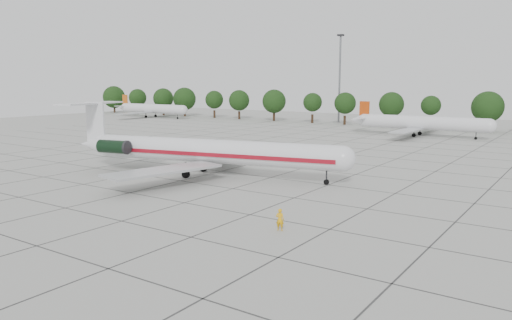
{
  "coord_description": "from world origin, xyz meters",
  "views": [
    {
      "loc": [
        33.27,
        -43.99,
        12.0
      ],
      "look_at": [
        2.92,
        0.4,
        3.5
      ],
      "focal_mm": 35.0,
      "sensor_mm": 36.0,
      "label": 1
    }
  ],
  "objects_px": {
    "main_airliner": "(199,150)",
    "bg_airliner_c": "(421,123)",
    "floodlight_mast": "(340,73)",
    "bg_airliner_a": "(152,109)",
    "ground_crew": "(280,220)"
  },
  "relations": [
    {
      "from": "bg_airliner_a",
      "to": "main_airliner",
      "type": "bearing_deg",
      "value": -40.88
    },
    {
      "from": "floodlight_mast",
      "to": "bg_airliner_c",
      "type": "bearing_deg",
      "value": -38.66
    },
    {
      "from": "bg_airliner_a",
      "to": "floodlight_mast",
      "type": "xyz_separation_m",
      "value": [
        59.74,
        17.58,
        11.37
      ]
    },
    {
      "from": "main_airliner",
      "to": "floodlight_mast",
      "type": "distance_m",
      "value": 90.97
    },
    {
      "from": "bg_airliner_a",
      "to": "bg_airliner_c",
      "type": "height_order",
      "value": "same"
    },
    {
      "from": "main_airliner",
      "to": "bg_airliner_a",
      "type": "bearing_deg",
      "value": 126.38
    },
    {
      "from": "bg_airliner_c",
      "to": "floodlight_mast",
      "type": "distance_m",
      "value": 41.9
    },
    {
      "from": "ground_crew",
      "to": "bg_airliner_a",
      "type": "xyz_separation_m",
      "value": [
        -102.52,
        84.99,
        1.99
      ]
    },
    {
      "from": "bg_airliner_a",
      "to": "floodlight_mast",
      "type": "distance_m",
      "value": 63.3
    },
    {
      "from": "main_airliner",
      "to": "bg_airliner_c",
      "type": "distance_m",
      "value": 63.37
    },
    {
      "from": "main_airliner",
      "to": "bg_airliner_c",
      "type": "bearing_deg",
      "value": 68.02
    },
    {
      "from": "main_airliner",
      "to": "bg_airliner_a",
      "type": "distance_m",
      "value": 107.21
    },
    {
      "from": "bg_airliner_c",
      "to": "floodlight_mast",
      "type": "xyz_separation_m",
      "value": [
        -31.49,
        25.19,
        11.37
      ]
    },
    {
      "from": "bg_airliner_c",
      "to": "floodlight_mast",
      "type": "relative_size",
      "value": 1.11
    },
    {
      "from": "ground_crew",
      "to": "bg_airliner_a",
      "type": "distance_m",
      "value": 133.18
    }
  ]
}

